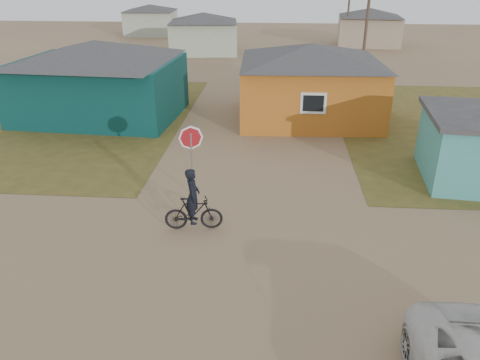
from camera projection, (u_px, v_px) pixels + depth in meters
The scene contains 11 objects.
ground at pixel (242, 271), 12.44m from camera, with size 120.00×120.00×0.00m, color #8D7051.
grass_nw at pixel (1, 117), 25.20m from camera, with size 20.00×18.00×0.00m, color brown.
house_teal at pixel (99, 78), 24.41m from camera, with size 8.93×7.08×4.00m.
house_yellow at pixel (310, 81), 24.12m from camera, with size 7.72×6.76×3.90m.
house_pale_west at pixel (204, 32), 42.90m from camera, with size 7.04×6.15×3.60m.
house_beige_east at pixel (369, 26), 47.23m from camera, with size 6.95×6.05×3.60m.
house_pale_north at pixel (151, 19), 54.37m from camera, with size 6.28×5.81×3.40m.
utility_pole_near at pixel (367, 21), 30.21m from camera, with size 1.40×0.20×8.00m.
utility_pole_far at pixel (349, 4), 44.64m from camera, with size 1.40×0.20×8.00m.
stop_sign at pixel (191, 145), 15.83m from camera, with size 0.84×0.11×2.57m.
cyclist at pixel (193, 208), 14.17m from camera, with size 1.82×0.71×2.01m.
Camera 1 is at (0.74, -10.27, 7.40)m, focal length 35.00 mm.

